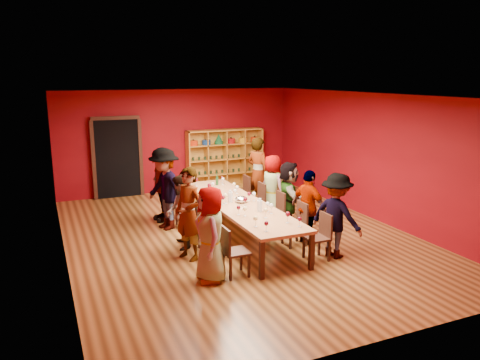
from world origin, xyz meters
The scene contains 52 objects.
room_shell centered at (0.00, 0.00, 1.50)m, with size 7.10×9.10×3.04m.
tasting_table centered at (0.00, 0.00, 0.70)m, with size 1.10×4.50×0.75m.
doorway centered at (-1.80, 4.43, 1.12)m, with size 1.40×0.17×2.30m.
shelving_unit centered at (1.40, 4.32, 0.98)m, with size 2.40×0.40×1.80m.
chair_person_left_0 centered at (-0.91, -1.85, 0.50)m, with size 0.42×0.42×0.89m.
person_left_0 centered at (-1.29, -1.85, 0.82)m, with size 0.80×0.44×1.63m, color silver.
chair_person_left_1 centered at (-0.91, -0.79, 0.50)m, with size 0.42×0.42×0.89m.
person_left_1 centered at (-1.34, -0.79, 0.88)m, with size 0.64×0.47×1.76m, color silver.
chair_person_left_2 centered at (-0.91, -0.18, 0.50)m, with size 0.42×0.42×0.89m.
person_left_2 centered at (-1.32, -0.18, 0.75)m, with size 0.73×0.40×1.49m, color #505055.
chair_person_left_3 centered at (-0.91, 1.12, 0.50)m, with size 0.42×0.42×0.89m.
person_left_3 centered at (-1.30, 1.12, 0.93)m, with size 1.20×0.49×1.85m, color pink.
chair_person_left_4 centered at (-0.91, 1.75, 0.50)m, with size 0.42×0.42×0.89m.
person_left_4 centered at (-1.20, 1.75, 0.88)m, with size 1.04×0.47×1.77m, color silver.
chair_person_right_0 centered at (0.91, -1.80, 0.50)m, with size 0.42×0.42×0.89m.
person_right_0 centered at (1.25, -1.80, 0.82)m, with size 1.05×0.44×1.63m, color pink.
chair_person_right_1 centered at (0.91, -0.95, 0.50)m, with size 0.42×0.42×0.89m.
person_right_1 centered at (1.16, -0.95, 0.77)m, with size 0.90×0.41×1.53m, color tan.
chair_person_right_2 centered at (0.91, -0.02, 0.50)m, with size 0.42×0.42×0.89m.
person_right_2 centered at (1.22, -0.02, 0.78)m, with size 1.44×0.41×1.55m, color tan.
chair_person_right_3 centered at (0.91, 0.93, 0.50)m, with size 0.42×0.42×0.89m.
person_right_3 centered at (1.30, 0.93, 0.77)m, with size 0.75×0.41×1.54m, color pink.
chair_person_right_4 centered at (0.91, 1.81, 0.50)m, with size 0.42×0.42×0.89m.
person_right_4 centered at (1.34, 1.81, 0.93)m, with size 0.68×0.50×1.87m, color white.
wine_glass_0 centered at (-0.33, 0.80, 0.89)m, with size 0.08×0.08×0.20m.
wine_glass_1 centered at (-0.27, 1.06, 0.91)m, with size 0.09×0.09×0.22m.
wine_glass_2 centered at (-0.35, -1.62, 0.90)m, with size 0.08×0.08×0.21m.
wine_glass_3 centered at (0.36, -0.03, 0.90)m, with size 0.08×0.08×0.20m.
wine_glass_4 centered at (0.28, 0.71, 0.89)m, with size 0.08×0.08×0.19m.
wine_glass_5 centered at (0.28, -1.66, 0.91)m, with size 0.09×0.09×0.22m.
wine_glass_6 centered at (0.01, -0.36, 0.90)m, with size 0.08×0.08×0.20m.
wine_glass_7 centered at (0.11, 0.41, 0.89)m, with size 0.08×0.08×0.19m.
wine_glass_8 centered at (-0.10, 1.27, 0.89)m, with size 0.07×0.07×0.19m.
wine_glass_9 centered at (0.33, 1.01, 0.89)m, with size 0.08×0.08×0.19m.
wine_glass_10 centered at (-0.26, 0.04, 0.91)m, with size 0.09×0.09×0.22m.
wine_glass_11 centered at (0.28, -1.00, 0.90)m, with size 0.08×0.08×0.21m.
wine_glass_12 centered at (-0.35, 1.85, 0.88)m, with size 0.07×0.07×0.18m.
wine_glass_13 centered at (-0.34, -0.83, 0.89)m, with size 0.08×0.08×0.19m.
wine_glass_14 centered at (-0.35, -0.03, 0.90)m, with size 0.08×0.08×0.20m.
wine_glass_15 centered at (0.05, -1.22, 0.90)m, with size 0.08×0.08×0.20m.
wine_glass_16 centered at (-0.29, -1.93, 0.89)m, with size 0.08×0.08×0.19m.
wine_glass_17 centered at (0.36, 1.85, 0.88)m, with size 0.07×0.07×0.18m.
wine_glass_18 centered at (0.27, -0.86, 0.90)m, with size 0.08×0.08×0.21m.
wine_glass_19 centered at (-0.27, -0.96, 0.90)m, with size 0.08×0.08×0.20m.
wine_glass_20 centered at (0.28, 0.05, 0.89)m, with size 0.08×0.08×0.20m.
wine_glass_21 centered at (-0.34, 1.78, 0.90)m, with size 0.08×0.08×0.21m.
wine_glass_22 centered at (0.37, -1.93, 0.88)m, with size 0.07×0.07×0.19m.
wine_glass_23 centered at (0.31, 1.67, 0.88)m, with size 0.07×0.07×0.18m.
spittoon_bowl centered at (0.07, -0.01, 0.81)m, with size 0.27×0.27×0.15m, color #B5B8BC.
carafe_a centered at (-0.14, 0.09, 0.87)m, with size 0.14×0.14×0.27m.
carafe_b centered at (0.14, -0.78, 0.87)m, with size 0.11×0.11×0.27m.
wine_bottle centered at (0.16, 1.70, 0.86)m, with size 0.07×0.07×0.29m.
Camera 1 is at (-3.77, -8.83, 3.41)m, focal length 35.00 mm.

